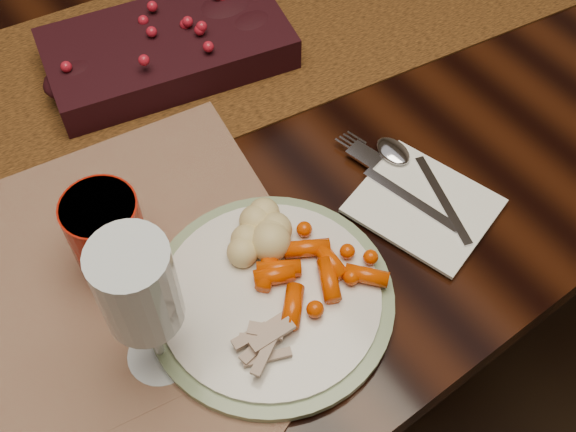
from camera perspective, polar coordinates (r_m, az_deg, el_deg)
floor at (r=1.58m, az=-6.34°, el=-10.17°), size 5.00×5.00×0.00m
dining_table at (r=1.25m, az=-7.92°, el=-3.09°), size 1.80×1.00×0.75m
table_runner at (r=1.00m, az=-9.66°, el=11.90°), size 1.62×0.58×0.00m
centerpiece at (r=0.97m, az=-9.55°, el=13.25°), size 0.34×0.23×0.06m
placemat_second at (r=0.81m, az=-16.36°, el=-4.92°), size 0.52×0.41×0.00m
dinner_plate at (r=0.76m, az=-1.39°, el=-6.52°), size 0.33×0.33×0.01m
baby_carrots at (r=0.75m, az=2.37°, el=-4.76°), size 0.12×0.11×0.02m
mashed_potatoes at (r=0.76m, az=-2.67°, el=-1.08°), size 0.10×0.09×0.05m
turkey_shreds at (r=0.72m, az=-1.89°, el=-9.86°), size 0.07×0.06×0.02m
napkin at (r=0.84m, az=10.68°, el=0.81°), size 0.16×0.18×0.01m
fork at (r=0.84m, az=8.76°, el=2.21°), size 0.06×0.16×0.00m
spoon at (r=0.85m, az=10.90°, el=2.48°), size 0.08×0.16×0.00m
red_cup at (r=0.76m, az=-14.01°, el=-1.54°), size 0.08×0.08×0.11m
wine_glass at (r=0.66m, az=-11.15°, el=-7.43°), size 0.08×0.08×0.20m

